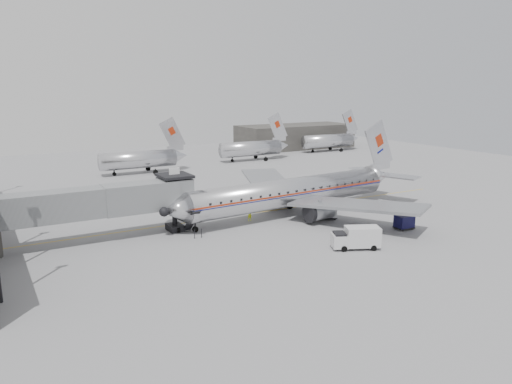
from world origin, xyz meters
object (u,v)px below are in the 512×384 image
(airliner, at_px, (295,192))
(ramp_worker, at_px, (250,214))
(baggage_cart_white, at_px, (327,211))
(service_van, at_px, (356,237))
(baggage_cart_navy, at_px, (404,222))

(airliner, height_order, ramp_worker, airliner)
(airliner, relative_size, ramp_worker, 22.35)
(airliner, relative_size, baggage_cart_white, 12.96)
(service_van, bearing_deg, baggage_cart_white, 91.70)
(airliner, xyz_separation_m, baggage_cart_white, (2.12, -3.88, -1.92))
(airliner, distance_m, baggage_cart_navy, 13.93)
(airliner, height_order, baggage_cart_white, airliner)
(baggage_cart_white, relative_size, ramp_worker, 1.72)
(baggage_cart_navy, bearing_deg, airliner, 123.21)
(baggage_cart_white, bearing_deg, airliner, 142.07)
(service_van, xyz_separation_m, baggage_cart_navy, (9.37, 2.66, -0.32))
(airliner, height_order, baggage_cart_navy, airliner)
(ramp_worker, bearing_deg, service_van, -85.26)
(service_van, distance_m, baggage_cart_white, 11.53)
(service_van, distance_m, baggage_cart_navy, 9.75)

